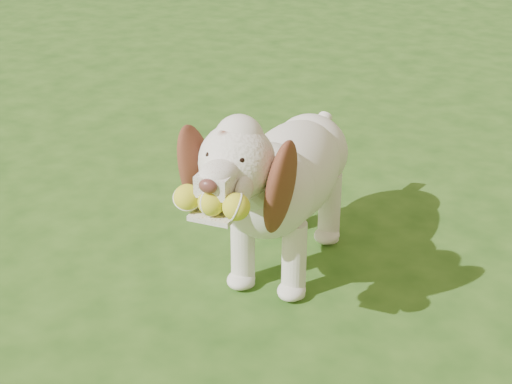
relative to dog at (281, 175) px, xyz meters
The scene contains 2 objects.
ground 0.77m from the dog, 158.87° to the left, with size 80.00×80.00×0.00m, color #234914.
dog is the anchor object (origin of this frame).
Camera 1 is at (1.99, -2.71, 1.81)m, focal length 55.00 mm.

